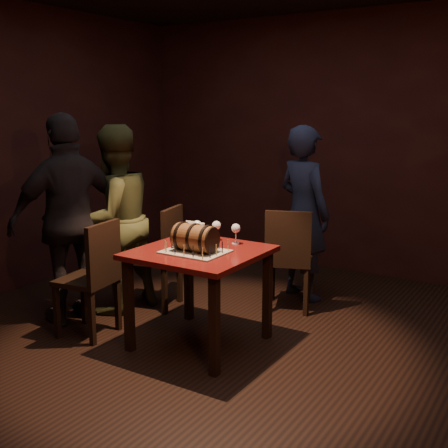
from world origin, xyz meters
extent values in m
plane|color=black|center=(0.00, 0.00, 0.00)|extent=(5.00, 5.00, 0.00)
cube|color=black|center=(0.00, 2.50, 1.40)|extent=(5.00, 0.04, 2.80)
cube|color=#540E0E|center=(-0.17, -0.04, 0.73)|extent=(0.90, 0.90, 0.04)
cube|color=black|center=(-0.55, -0.42, 0.35)|extent=(0.06, 0.06, 0.71)
cube|color=black|center=(0.21, -0.42, 0.35)|extent=(0.06, 0.06, 0.71)
cube|color=black|center=(-0.55, 0.34, 0.35)|extent=(0.06, 0.06, 0.71)
cube|color=black|center=(0.21, 0.34, 0.35)|extent=(0.06, 0.06, 0.71)
cube|color=#A89C87|center=(-0.15, -0.12, 0.76)|extent=(0.45, 0.35, 0.01)
cylinder|color=brown|center=(-0.15, -0.12, 0.86)|extent=(0.30, 0.20, 0.20)
cylinder|color=black|center=(-0.26, -0.12, 0.86)|extent=(0.02, 0.22, 0.22)
cylinder|color=black|center=(-0.15, -0.12, 0.86)|extent=(0.02, 0.22, 0.22)
cylinder|color=black|center=(-0.04, -0.12, 0.86)|extent=(0.02, 0.22, 0.22)
cylinder|color=black|center=(-0.31, -0.12, 0.86)|extent=(0.01, 0.19, 0.19)
cylinder|color=black|center=(0.00, -0.12, 0.86)|extent=(0.01, 0.19, 0.19)
cylinder|color=black|center=(-0.33, -0.12, 0.86)|extent=(0.04, 0.02, 0.02)
sphere|color=black|center=(-0.35, -0.12, 0.86)|extent=(0.03, 0.03, 0.03)
cylinder|color=#DED184|center=(-0.31, -0.27, 0.80)|extent=(0.01, 0.01, 0.08)
cylinder|color=black|center=(-0.31, -0.27, 0.85)|extent=(0.00, 0.00, 0.01)
cylinder|color=black|center=(-0.23, -0.27, 0.80)|extent=(0.01, 0.01, 0.08)
cylinder|color=black|center=(-0.23, -0.27, 0.85)|extent=(0.00, 0.00, 0.01)
cylinder|color=#DED184|center=(-0.15, -0.27, 0.80)|extent=(0.01, 0.01, 0.08)
cylinder|color=black|center=(-0.15, -0.27, 0.85)|extent=(0.00, 0.00, 0.01)
cylinder|color=black|center=(-0.07, -0.27, 0.80)|extent=(0.01, 0.01, 0.08)
cylinder|color=black|center=(-0.07, -0.27, 0.85)|extent=(0.00, 0.00, 0.01)
cylinder|color=#DED184|center=(0.01, -0.27, 0.80)|extent=(0.01, 0.01, 0.08)
cylinder|color=black|center=(0.01, -0.27, 0.85)|extent=(0.00, 0.00, 0.01)
cylinder|color=black|center=(0.04, -0.22, 0.80)|extent=(0.01, 0.01, 0.08)
cylinder|color=black|center=(0.04, -0.22, 0.85)|extent=(0.00, 0.00, 0.01)
cylinder|color=#DED184|center=(0.04, -0.14, 0.80)|extent=(0.01, 0.01, 0.08)
cylinder|color=black|center=(0.04, -0.14, 0.85)|extent=(0.00, 0.00, 0.01)
cylinder|color=black|center=(0.04, -0.06, 0.80)|extent=(0.01, 0.01, 0.08)
cylinder|color=black|center=(0.04, -0.06, 0.85)|extent=(0.00, 0.00, 0.01)
cylinder|color=#DED184|center=(0.04, 0.02, 0.80)|extent=(0.01, 0.01, 0.08)
cylinder|color=black|center=(0.04, 0.02, 0.85)|extent=(0.00, 0.00, 0.01)
cylinder|color=black|center=(-0.04, 0.02, 0.80)|extent=(0.01, 0.01, 0.08)
cylinder|color=black|center=(-0.04, 0.02, 0.85)|extent=(0.00, 0.00, 0.01)
cylinder|color=#DED184|center=(-0.12, 0.02, 0.80)|extent=(0.01, 0.01, 0.08)
cylinder|color=black|center=(-0.12, 0.02, 0.85)|extent=(0.00, 0.00, 0.01)
cylinder|color=black|center=(-0.20, 0.02, 0.80)|extent=(0.01, 0.01, 0.08)
cylinder|color=black|center=(-0.20, 0.02, 0.85)|extent=(0.00, 0.00, 0.01)
cylinder|color=#DED184|center=(-0.28, 0.02, 0.80)|extent=(0.01, 0.01, 0.08)
cylinder|color=black|center=(-0.28, 0.02, 0.85)|extent=(0.00, 0.00, 0.01)
cylinder|color=black|center=(-0.35, 0.01, 0.80)|extent=(0.01, 0.01, 0.08)
cylinder|color=black|center=(-0.35, 0.01, 0.85)|extent=(0.00, 0.00, 0.01)
cylinder|color=#DED184|center=(-0.35, -0.07, 0.80)|extent=(0.01, 0.01, 0.08)
cylinder|color=black|center=(-0.35, -0.07, 0.85)|extent=(0.00, 0.00, 0.01)
cylinder|color=black|center=(-0.35, -0.15, 0.80)|extent=(0.01, 0.01, 0.08)
cylinder|color=black|center=(-0.35, -0.15, 0.85)|extent=(0.00, 0.00, 0.01)
cylinder|color=#DED184|center=(-0.35, -0.23, 0.80)|extent=(0.01, 0.01, 0.08)
cylinder|color=black|center=(-0.35, -0.23, 0.85)|extent=(0.00, 0.00, 0.01)
cylinder|color=silver|center=(-0.37, 0.21, 0.75)|extent=(0.06, 0.06, 0.01)
cylinder|color=silver|center=(-0.37, 0.21, 0.80)|extent=(0.01, 0.01, 0.09)
sphere|color=silver|center=(-0.37, 0.21, 0.88)|extent=(0.07, 0.07, 0.07)
sphere|color=#591114|center=(-0.37, 0.21, 0.87)|extent=(0.05, 0.05, 0.05)
cylinder|color=silver|center=(-0.23, 0.28, 0.75)|extent=(0.06, 0.06, 0.01)
cylinder|color=silver|center=(-0.23, 0.28, 0.80)|extent=(0.01, 0.01, 0.09)
sphere|color=silver|center=(-0.23, 0.28, 0.88)|extent=(0.07, 0.07, 0.07)
cylinder|color=silver|center=(-0.04, 0.27, 0.75)|extent=(0.06, 0.06, 0.01)
cylinder|color=silver|center=(-0.04, 0.27, 0.80)|extent=(0.01, 0.01, 0.09)
sphere|color=silver|center=(-0.04, 0.27, 0.88)|extent=(0.07, 0.07, 0.07)
sphere|color=#BF594C|center=(-0.04, 0.27, 0.87)|extent=(0.05, 0.05, 0.05)
cylinder|color=silver|center=(-0.31, 0.17, 0.82)|extent=(0.07, 0.07, 0.15)
cylinder|color=#9E5414|center=(-0.31, 0.17, 0.81)|extent=(0.06, 0.06, 0.11)
cylinder|color=white|center=(-0.31, 0.17, 0.87)|extent=(0.06, 0.06, 0.02)
cube|color=black|center=(0.06, 1.04, 0.45)|extent=(0.52, 0.52, 0.04)
cube|color=black|center=(0.16, 1.26, 0.21)|extent=(0.04, 0.04, 0.43)
cube|color=black|center=(-0.16, 1.14, 0.21)|extent=(0.04, 0.04, 0.43)
cube|color=black|center=(0.28, 0.94, 0.21)|extent=(0.04, 0.04, 0.43)
cube|color=black|center=(-0.04, 0.82, 0.21)|extent=(0.04, 0.04, 0.43)
cube|color=black|center=(0.12, 0.87, 0.70)|extent=(0.39, 0.18, 0.46)
cube|color=black|center=(-1.00, 0.44, 0.45)|extent=(0.48, 0.48, 0.04)
cube|color=black|center=(-1.21, 0.56, 0.21)|extent=(0.04, 0.04, 0.43)
cube|color=black|center=(-1.13, 0.23, 0.21)|extent=(0.04, 0.04, 0.43)
cube|color=black|center=(-0.88, 0.64, 0.21)|extent=(0.04, 0.04, 0.43)
cube|color=black|center=(-0.80, 0.31, 0.21)|extent=(0.04, 0.04, 0.43)
cube|color=black|center=(-0.83, 0.48, 0.70)|extent=(0.13, 0.40, 0.46)
cube|color=black|center=(-1.05, -0.36, 0.45)|extent=(0.45, 0.45, 0.04)
cube|color=black|center=(-1.24, -0.21, 0.21)|extent=(0.04, 0.04, 0.43)
cube|color=black|center=(-1.19, -0.55, 0.21)|extent=(0.04, 0.04, 0.43)
cube|color=black|center=(-0.90, -0.17, 0.21)|extent=(0.04, 0.04, 0.43)
cube|color=black|center=(-0.85, -0.51, 0.21)|extent=(0.04, 0.04, 0.43)
cube|color=black|center=(-0.87, -0.34, 0.70)|extent=(0.09, 0.40, 0.46)
imported|color=#1B2037|center=(0.03, 1.39, 0.82)|extent=(0.70, 0.59, 1.64)
imported|color=#3F4020|center=(-1.24, 0.19, 0.83)|extent=(0.78, 0.92, 1.65)
imported|color=black|center=(-1.36, -0.21, 0.88)|extent=(0.75, 1.12, 1.76)
camera|label=1|loc=(2.16, -3.39, 1.80)|focal=45.00mm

